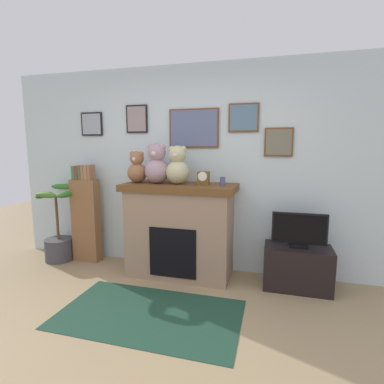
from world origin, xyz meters
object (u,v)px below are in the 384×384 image
(mantel_clock, at_px, (203,178))
(teddy_bear_brown, at_px, (157,165))
(candle_jar, at_px, (223,181))
(tv_stand, at_px, (297,268))
(fireplace, at_px, (180,229))
(television, at_px, (299,231))
(teddy_bear_cream, at_px, (178,167))
(potted_plant, at_px, (58,238))
(bookshelf, at_px, (86,217))
(teddy_bear_grey, at_px, (137,168))

(mantel_clock, height_order, teddy_bear_brown, teddy_bear_brown)
(candle_jar, bearing_deg, tv_stand, 0.39)
(mantel_clock, bearing_deg, fireplace, 176.27)
(television, xyz_separation_m, candle_jar, (-0.86, -0.00, 0.52))
(teddy_bear_brown, height_order, teddy_bear_cream, teddy_bear_brown)
(potted_plant, relative_size, tv_stand, 1.46)
(teddy_bear_brown, relative_size, teddy_bear_cream, 1.06)
(potted_plant, relative_size, television, 1.80)
(bookshelf, height_order, teddy_bear_cream, teddy_bear_cream)
(bookshelf, relative_size, potted_plant, 1.27)
(teddy_bear_grey, bearing_deg, potted_plant, 179.99)
(television, bearing_deg, bookshelf, 177.91)
(fireplace, relative_size, bookshelf, 1.02)
(teddy_bear_grey, distance_m, teddy_bear_cream, 0.53)
(bookshelf, bearing_deg, mantel_clock, -3.63)
(teddy_bear_brown, bearing_deg, potted_plant, 179.98)
(teddy_bear_grey, xyz_separation_m, teddy_bear_cream, (0.53, -0.00, 0.03))
(potted_plant, height_order, television, potted_plant)
(potted_plant, height_order, teddy_bear_brown, teddy_bear_brown)
(teddy_bear_brown, bearing_deg, tv_stand, 0.22)
(teddy_bear_grey, bearing_deg, bookshelf, 172.84)
(fireplace, xyz_separation_m, teddy_bear_grey, (-0.55, -0.02, 0.74))
(tv_stand, distance_m, teddy_bear_grey, 2.22)
(television, height_order, teddy_bear_cream, teddy_bear_cream)
(potted_plant, relative_size, teddy_bear_grey, 2.71)
(potted_plant, bearing_deg, teddy_bear_grey, -0.01)
(television, bearing_deg, fireplace, 179.45)
(mantel_clock, bearing_deg, potted_plant, 179.96)
(tv_stand, relative_size, candle_jar, 7.23)
(tv_stand, height_order, teddy_bear_brown, teddy_bear_brown)
(bookshelf, bearing_deg, candle_jar, -3.16)
(tv_stand, bearing_deg, potted_plant, -179.89)
(fireplace, height_order, potted_plant, fireplace)
(potted_plant, distance_m, candle_jar, 2.47)
(candle_jar, distance_m, teddy_bear_grey, 1.08)
(fireplace, bearing_deg, candle_jar, -1.93)
(candle_jar, bearing_deg, mantel_clock, -179.58)
(tv_stand, xyz_separation_m, mantel_clock, (-1.09, -0.01, 0.98))
(bookshelf, bearing_deg, television, -2.09)
(potted_plant, bearing_deg, teddy_bear_brown, -0.02)
(potted_plant, relative_size, mantel_clock, 6.73)
(candle_jar, bearing_deg, teddy_bear_brown, -179.96)
(potted_plant, bearing_deg, tv_stand, 0.11)
(potted_plant, height_order, mantel_clock, mantel_clock)
(television, relative_size, teddy_bear_brown, 1.21)
(bookshelf, height_order, teddy_bear_brown, teddy_bear_brown)
(potted_plant, xyz_separation_m, tv_stand, (3.17, 0.01, -0.09))
(fireplace, bearing_deg, teddy_bear_grey, -178.10)
(teddy_bear_grey, bearing_deg, mantel_clock, -0.08)
(bookshelf, xyz_separation_m, teddy_bear_brown, (1.11, -0.11, 0.73))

